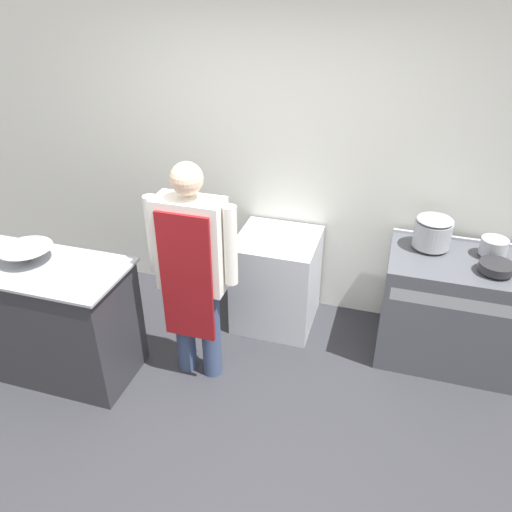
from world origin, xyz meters
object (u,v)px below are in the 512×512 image
at_px(saute_pan, 496,267).
at_px(sauce_pot, 494,247).
at_px(mixing_bowl, 27,254).
at_px(person_cook, 192,265).
at_px(stove, 451,309).
at_px(stock_pot, 433,231).
at_px(fridge_unit, 277,280).

relative_size(saute_pan, sauce_pot, 1.22).
bearing_deg(mixing_bowl, person_cook, 11.29).
relative_size(stove, stock_pot, 3.73).
relative_size(person_cook, stock_pot, 6.16).
distance_m(fridge_unit, sauce_pot, 1.67).
height_order(stove, mixing_bowl, mixing_bowl).
bearing_deg(saute_pan, mixing_bowl, -164.77).
bearing_deg(fridge_unit, mixing_bowl, -146.57).
xyz_separation_m(stove, person_cook, (-1.77, -0.74, 0.51)).
distance_m(person_cook, stock_pot, 1.77).
xyz_separation_m(mixing_bowl, saute_pan, (3.11, 0.85, -0.05)).
bearing_deg(mixing_bowl, fridge_unit, 33.43).
distance_m(mixing_bowl, stock_pot, 2.90).
distance_m(stock_pot, saute_pan, 0.50).
bearing_deg(saute_pan, fridge_unit, 174.07).
distance_m(stove, sauce_pot, 0.56).
relative_size(mixing_bowl, saute_pan, 1.57).
xyz_separation_m(person_cook, stock_pot, (1.55, 0.86, 0.06)).
xyz_separation_m(stove, mixing_bowl, (-2.91, -0.96, 0.52)).
xyz_separation_m(person_cook, sauce_pot, (1.97, 0.86, 0.00)).
bearing_deg(stove, fridge_unit, 178.05).
height_order(person_cook, stock_pot, person_cook).
bearing_deg(stock_pot, mixing_bowl, -158.02).
relative_size(stove, person_cook, 0.61).
height_order(stove, fridge_unit, stove).
relative_size(person_cook, saute_pan, 7.17).
bearing_deg(sauce_pot, person_cook, -156.53).
relative_size(fridge_unit, saute_pan, 3.47).
xyz_separation_m(fridge_unit, saute_pan, (1.58, -0.16, 0.51)).
xyz_separation_m(stove, fridge_unit, (-1.38, 0.05, -0.03)).
relative_size(mixing_bowl, sauce_pot, 1.92).
bearing_deg(mixing_bowl, stock_pot, 21.98).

